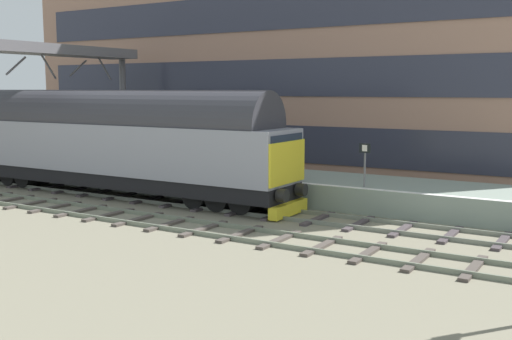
{
  "coord_description": "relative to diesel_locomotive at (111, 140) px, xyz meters",
  "views": [
    {
      "loc": [
        -19.79,
        -14.93,
        4.73
      ],
      "look_at": [
        0.2,
        -2.77,
        1.62
      ],
      "focal_mm": 42.97,
      "sensor_mm": 36.0,
      "label": 1
    }
  ],
  "objects": [
    {
      "name": "station_platform",
      "position": [
        3.6,
        -4.68,
        -1.98
      ],
      "size": [
        4.0,
        44.0,
        1.01
      ],
      "color": "gray",
      "rests_on": "ground"
    },
    {
      "name": "platform_number_sign",
      "position": [
        2.11,
        -11.13,
        -0.35
      ],
      "size": [
        0.1,
        0.44,
        1.67
      ],
      "color": "slate",
      "rests_on": "station_platform"
    },
    {
      "name": "overhead_footbridge",
      "position": [
        0.32,
        5.35,
        3.78
      ],
      "size": [
        12.75,
        2.0,
        6.91
      ],
      "color": "slate",
      "rests_on": "ground"
    },
    {
      "name": "track_adjacent_west",
      "position": [
        -3.45,
        -4.68,
        -2.43
      ],
      "size": [
        2.5,
        60.0,
        0.15
      ],
      "color": "gray",
      "rests_on": "ground"
    },
    {
      "name": "track_main",
      "position": [
        -0.0,
        -4.68,
        -2.43
      ],
      "size": [
        2.5,
        60.0,
        0.15
      ],
      "color": "slate",
      "rests_on": "ground"
    },
    {
      "name": "diesel_locomotive",
      "position": [
        0.0,
        0.0,
        0.0
      ],
      "size": [
        2.74,
        18.26,
        4.68
      ],
      "color": "black",
      "rests_on": "ground"
    },
    {
      "name": "ground_plane",
      "position": [
        -0.0,
        -4.68,
        -2.48
      ],
      "size": [
        140.0,
        140.0,
        0.0
      ],
      "primitive_type": "plane",
      "color": "gray",
      "rests_on": "ground"
    },
    {
      "name": "station_building",
      "position": [
        10.83,
        -2.31,
        6.07
      ],
      "size": [
        4.89,
        32.96,
        17.1
      ],
      "color": "#A27863",
      "rests_on": "ground"
    }
  ]
}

